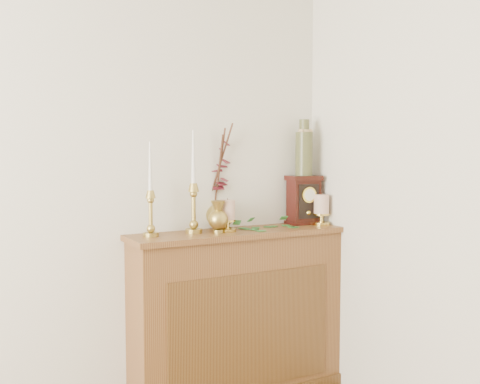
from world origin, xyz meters
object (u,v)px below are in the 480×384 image
bud_vase (218,217)px  ginger_jar (220,181)px  ceramic_vase (304,150)px  candlestick_center (194,200)px  mantel_clock (304,200)px  candlestick_left (151,206)px

bud_vase → ginger_jar: ginger_jar is taller
ceramic_vase → bud_vase: bearing=-170.7°
candlestick_center → mantel_clock: 0.73m
candlestick_center → candlestick_left: bearing=-178.5°
candlestick_center → ginger_jar: ginger_jar is taller
bud_vase → ginger_jar: (0.11, 0.19, 0.18)m
candlestick_center → bud_vase: candlestick_center is taller
bud_vase → ceramic_vase: size_ratio=0.52×
bud_vase → candlestick_center: bearing=147.1°
candlestick_left → ceramic_vase: ceramic_vase is taller
bud_vase → candlestick_left: bearing=169.5°
candlestick_left → ceramic_vase: size_ratio=1.45×
ceramic_vase → mantel_clock: bearing=-94.6°
bud_vase → ceramic_vase: bearing=9.3°
candlestick_left → ginger_jar: bearing=15.5°
candlestick_center → ginger_jar: size_ratio=0.92×
bud_vase → ginger_jar: bearing=61.1°
candlestick_left → mantel_clock: 0.98m
ginger_jar → ceramic_vase: ceramic_vase is taller
candlestick_center → ceramic_vase: size_ratio=1.63×
ginger_jar → mantel_clock: (0.52, -0.09, -0.12)m
ginger_jar → mantel_clock: 0.54m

